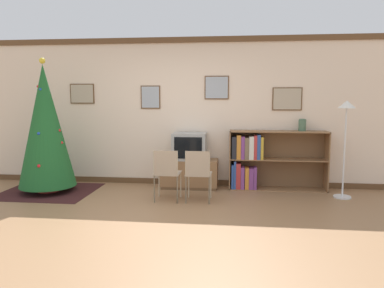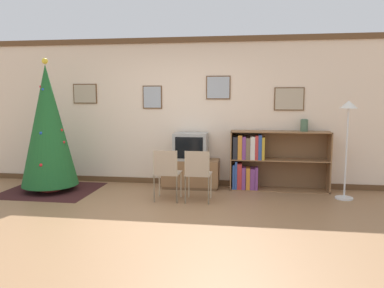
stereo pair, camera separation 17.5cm
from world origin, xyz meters
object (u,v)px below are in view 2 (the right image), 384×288
(standing_lamp, at_px, (348,124))
(christmas_tree, at_px, (48,126))
(tv_console, at_px, (191,174))
(television, at_px, (191,146))
(folding_chair_right, at_px, (198,172))
(bookshelf, at_px, (260,160))
(folding_chair_left, at_px, (166,172))
(vase, at_px, (304,125))

(standing_lamp, bearing_deg, christmas_tree, -177.84)
(tv_console, distance_m, television, 0.50)
(tv_console, height_order, folding_chair_right, folding_chair_right)
(folding_chair_right, xyz_separation_m, bookshelf, (0.99, 0.97, 0.05))
(television, height_order, folding_chair_left, television)
(christmas_tree, distance_m, folding_chair_left, 2.28)
(folding_chair_right, relative_size, standing_lamp, 0.52)
(folding_chair_right, bearing_deg, standing_lamp, 13.18)
(television, distance_m, folding_chair_left, 0.99)
(television, xyz_separation_m, folding_chair_right, (0.25, -0.92, -0.28))
(christmas_tree, relative_size, tv_console, 2.26)
(folding_chair_left, bearing_deg, standing_lamp, 10.92)
(christmas_tree, xyz_separation_m, vase, (4.37, 0.68, 0.01))
(folding_chair_right, bearing_deg, vase, 30.97)
(television, height_order, standing_lamp, standing_lamp)
(television, bearing_deg, bookshelf, 2.53)
(standing_lamp, bearing_deg, tv_console, 171.52)
(tv_console, xyz_separation_m, television, (0.00, -0.00, 0.50))
(tv_console, bearing_deg, vase, 3.20)
(tv_console, height_order, standing_lamp, standing_lamp)
(folding_chair_left, height_order, folding_chair_right, same)
(standing_lamp, bearing_deg, folding_chair_left, -169.08)
(tv_console, xyz_separation_m, folding_chair_right, (0.25, -0.92, 0.21))
(christmas_tree, bearing_deg, tv_console, 13.34)
(vase, bearing_deg, tv_console, -176.80)
(vase, bearing_deg, folding_chair_left, -155.00)
(folding_chair_left, distance_m, folding_chair_right, 0.49)
(folding_chair_left, height_order, standing_lamp, standing_lamp)
(television, height_order, bookshelf, bookshelf)
(folding_chair_left, distance_m, vase, 2.54)
(folding_chair_left, relative_size, standing_lamp, 0.52)
(folding_chair_right, bearing_deg, christmas_tree, 172.37)
(television, height_order, vase, vase)
(tv_console, distance_m, vase, 2.16)
(tv_console, distance_m, folding_chair_left, 0.98)
(tv_console, bearing_deg, bookshelf, 2.41)
(standing_lamp, bearing_deg, vase, 140.26)
(folding_chair_right, relative_size, vase, 3.90)
(tv_console, bearing_deg, folding_chair_left, -104.97)
(television, relative_size, folding_chair_left, 0.72)
(folding_chair_left, distance_m, bookshelf, 1.77)
(vase, xyz_separation_m, standing_lamp, (0.59, -0.49, 0.06))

